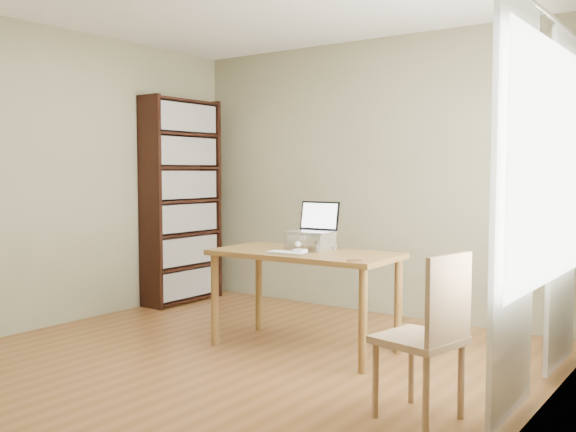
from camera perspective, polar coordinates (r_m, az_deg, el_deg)
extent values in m
cube|color=brown|center=(4.53, -6.68, -13.57)|extent=(4.00, 4.50, 0.02)
cube|color=#7B7752|center=(6.18, 7.51, 3.45)|extent=(4.00, 0.02, 2.60)
cube|color=#7B7752|center=(5.87, -21.48, 3.18)|extent=(0.02, 4.50, 2.60)
cube|color=#7B7752|center=(3.31, 19.79, 2.80)|extent=(0.02, 4.50, 2.60)
cube|color=white|center=(4.09, 22.50, 4.32)|extent=(0.01, 1.80, 1.40)
cube|color=black|center=(6.42, -12.17, 1.18)|extent=(0.30, 0.04, 2.10)
cube|color=black|center=(7.03, -6.96, 1.48)|extent=(0.30, 0.04, 2.10)
cube|color=black|center=(6.82, -10.28, 1.37)|extent=(0.02, 0.90, 2.10)
cube|color=black|center=(6.84, -9.35, -7.23)|extent=(0.30, 0.84, 0.02)
cube|color=black|center=(6.79, -9.19, -5.85)|extent=(0.20, 0.78, 0.28)
cube|color=black|center=(6.78, -9.38, -4.41)|extent=(0.30, 0.84, 0.03)
cube|color=black|center=(6.74, -9.22, -3.00)|extent=(0.20, 0.78, 0.28)
cube|color=black|center=(6.74, -9.41, -1.55)|extent=(0.30, 0.84, 0.02)
cube|color=black|center=(6.71, -9.25, -0.12)|extent=(0.20, 0.78, 0.28)
cube|color=black|center=(6.72, -9.45, 1.34)|extent=(0.30, 0.84, 0.02)
cube|color=black|center=(6.69, -9.28, 2.79)|extent=(0.20, 0.78, 0.28)
cube|color=black|center=(6.71, -9.48, 4.24)|extent=(0.30, 0.84, 0.02)
cube|color=black|center=(6.69, -9.32, 5.70)|extent=(0.20, 0.78, 0.28)
cube|color=black|center=(6.72, -9.51, 7.14)|extent=(0.30, 0.84, 0.02)
cube|color=black|center=(6.71, -9.35, 8.60)|extent=(0.20, 0.78, 0.28)
cube|color=black|center=(6.75, -9.55, 10.02)|extent=(0.30, 0.84, 0.03)
cube|color=silver|center=(3.58, 19.45, 0.48)|extent=(0.03, 0.70, 2.20)
cube|color=silver|center=(4.65, 23.25, 1.14)|extent=(0.03, 0.70, 2.20)
cylinder|color=silver|center=(4.21, 22.01, 16.39)|extent=(0.03, 1.90, 0.03)
cube|color=brown|center=(4.87, 1.49, -3.39)|extent=(1.43, 0.76, 0.04)
cylinder|color=brown|center=(5.53, -2.35, -6.43)|extent=(0.06, 0.06, 0.71)
cylinder|color=brown|center=(4.86, 9.77, -7.94)|extent=(0.06, 0.06, 0.71)
cylinder|color=brown|center=(5.09, -6.42, -7.35)|extent=(0.06, 0.06, 0.71)
cylinder|color=brown|center=(4.36, 6.38, -9.30)|extent=(0.06, 0.06, 0.71)
cube|color=silver|center=(5.00, 0.63, -2.26)|extent=(0.03, 0.25, 0.12)
cube|color=silver|center=(4.84, 3.44, -2.48)|extent=(0.03, 0.25, 0.12)
cube|color=silver|center=(4.92, 2.01, -1.60)|extent=(0.32, 0.25, 0.01)
cube|color=silver|center=(4.91, 2.01, -1.44)|extent=(0.35, 0.25, 0.02)
cube|color=black|center=(5.02, 2.88, 0.03)|extent=(0.34, 0.06, 0.22)
cube|color=white|center=(5.01, 2.84, 0.03)|extent=(0.31, 0.05, 0.19)
cube|color=silver|center=(4.69, -0.09, -3.33)|extent=(0.31, 0.16, 0.02)
cube|color=white|center=(4.69, -0.09, -3.22)|extent=(0.29, 0.14, 0.00)
cylinder|color=brown|center=(4.37, 5.96, -3.96)|extent=(0.11, 0.11, 0.01)
ellipsoid|color=#413A33|center=(4.93, 2.46, -2.33)|extent=(0.16, 0.36, 0.12)
ellipsoid|color=#413A33|center=(5.03, 3.15, -2.27)|extent=(0.14, 0.15, 0.11)
ellipsoid|color=#413A33|center=(4.77, 1.21, -2.31)|extent=(0.09, 0.09, 0.09)
ellipsoid|color=silver|center=(4.81, 1.48, -2.66)|extent=(0.09, 0.09, 0.08)
sphere|color=silver|center=(4.75, 0.97, -2.52)|extent=(0.04, 0.04, 0.04)
cone|color=#413A33|center=(4.79, 0.97, -1.80)|extent=(0.03, 0.04, 0.04)
cone|color=#413A33|center=(4.76, 1.52, -1.84)|extent=(0.03, 0.04, 0.04)
cylinder|color=silver|center=(4.79, 0.84, -3.09)|extent=(0.03, 0.09, 0.03)
cylinder|color=silver|center=(4.76, 1.44, -3.14)|extent=(0.03, 0.09, 0.03)
cylinder|color=#413A33|center=(5.00, 4.14, -2.75)|extent=(0.13, 0.19, 0.03)
cube|color=#AB7D5D|center=(3.63, 11.54, -10.72)|extent=(0.48, 0.48, 0.04)
cylinder|color=#AB7D5D|center=(3.62, 7.92, -14.34)|extent=(0.04, 0.04, 0.44)
cylinder|color=#AB7D5D|center=(3.49, 12.91, -15.13)|extent=(0.04, 0.04, 0.44)
cylinder|color=#AB7D5D|center=(3.90, 10.25, -13.00)|extent=(0.04, 0.04, 0.44)
cylinder|color=#AB7D5D|center=(3.78, 14.91, -13.64)|extent=(0.04, 0.04, 0.44)
cube|color=#AB7D5D|center=(3.51, 14.37, -7.22)|extent=(0.10, 0.39, 0.49)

